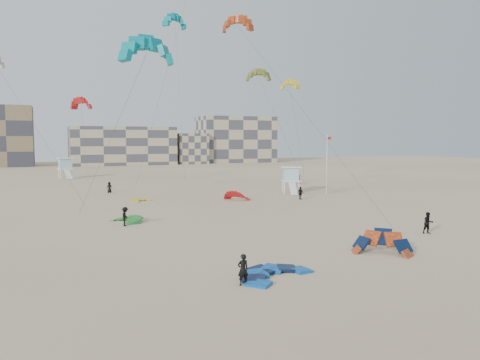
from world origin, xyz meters
name	(u,v)px	position (x,y,z in m)	size (l,w,h in m)	color
ground	(285,281)	(0.00, 0.00, 0.00)	(320.00, 320.00, 0.00)	beige
kite_ground_blue	(274,276)	(-0.18, 0.98, 0.00)	(4.42, 4.62, 0.58)	blue
kite_ground_orange	(382,254)	(9.18, 2.95, 0.00)	(4.15, 3.20, 2.66)	#FF5A1F
kite_ground_green	(127,222)	(-5.28, 22.76, 0.00)	(3.67, 3.81, 0.96)	#1E9321
kite_ground_red_far	(237,200)	(10.84, 34.12, 0.00)	(3.62, 3.17, 2.05)	red
kite_ground_yellow	(141,201)	(-1.11, 37.56, 0.00)	(2.97, 3.09, 0.70)	yellow
kitesurfer_main	(243,270)	(-2.50, 0.13, 0.87)	(0.63, 0.42, 1.74)	black
kitesurfer_b	(428,223)	(17.46, 7.16, 0.92)	(0.89, 0.69, 1.83)	black
kitesurfer_c	(125,216)	(-5.74, 20.50, 0.89)	(1.15, 0.66, 1.77)	black
kitesurfer_d	(301,193)	(18.86, 31.22, 0.85)	(1.00, 0.41, 1.70)	black
kitesurfer_e	(109,187)	(-3.76, 48.97, 0.83)	(0.81, 0.53, 1.65)	black
kitesurfer_f	(299,179)	(29.61, 50.67, 0.85)	(1.58, 0.50, 1.70)	black
kite_fly_teal_a	(147,52)	(-4.20, 16.79, 15.20)	(7.86, 8.79, 15.90)	#029590
kite_fly_orange	(237,25)	(9.06, 29.49, 21.44)	(5.50, 27.14, 21.65)	#FF5A1F
kite_fly_olive	(258,76)	(15.37, 37.25, 16.79)	(5.10, 11.74, 17.14)	brown
kite_fly_yellow	(290,86)	(27.07, 49.72, 17.31)	(8.01, 6.70, 17.62)	yellow
kite_fly_teal_b	(175,22)	(8.97, 58.05, 28.20)	(5.58, 5.41, 28.49)	#029590
kite_fly_red	(81,104)	(-6.61, 61.42, 13.91)	(5.47, 7.11, 14.48)	red
lifeguard_tower_near	(291,180)	(21.47, 38.71, 1.95)	(3.58, 5.82, 3.93)	white
lifeguard_tower_far	(65,168)	(-8.88, 80.01, 2.09)	(3.39, 6.00, 4.23)	white
flagpole	(327,163)	(25.63, 35.45, 4.55)	(0.71, 0.11, 8.71)	white
condo_mid	(122,146)	(10.00, 130.00, 6.00)	(32.00, 16.00, 12.00)	tan
condo_east	(236,140)	(50.00, 132.00, 8.00)	(26.00, 14.00, 16.00)	tan
condo_fill_right	(190,149)	(32.00, 128.00, 5.00)	(10.00, 10.00, 10.00)	tan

